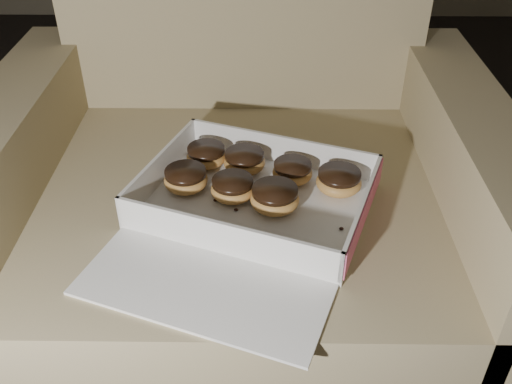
{
  "coord_description": "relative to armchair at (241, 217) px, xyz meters",
  "views": [
    {
      "loc": [
        -0.35,
        -0.68,
        0.99
      ],
      "look_at": [
        -0.36,
        0.07,
        0.45
      ],
      "focal_mm": 40.0,
      "sensor_mm": 36.0,
      "label": 1
    }
  ],
  "objects": [
    {
      "name": "donut_g",
      "position": [
        -0.01,
        -0.12,
        0.15
      ],
      "size": [
        0.07,
        0.07,
        0.04
      ],
      "color": "gold",
      "rests_on": "bakery_box"
    },
    {
      "name": "donut_a",
      "position": [
        -0.09,
        -0.09,
        0.15
      ],
      "size": [
        0.07,
        0.07,
        0.04
      ],
      "color": "gold",
      "rests_on": "bakery_box"
    },
    {
      "name": "bakery_box",
      "position": [
        0.02,
        -0.16,
        0.14
      ],
      "size": [
        0.47,
        0.51,
        0.06
      ],
      "rotation": [
        0.0,
        0.0,
        -0.35
      ],
      "color": "white",
      "rests_on": "armchair"
    },
    {
      "name": "armchair",
      "position": [
        0.0,
        0.0,
        0.0
      ],
      "size": [
        0.91,
        0.76,
        0.95
      ],
      "color": "#8B7F58",
      "rests_on": "floor"
    },
    {
      "name": "crumb_a",
      "position": [
        0.08,
        -0.25,
        0.14
      ],
      "size": [
        0.01,
        0.01,
        0.0
      ],
      "primitive_type": "ellipsoid",
      "color": "black",
      "rests_on": "bakery_box"
    },
    {
      "name": "donut_d",
      "position": [
        -0.06,
        -0.02,
        0.15
      ],
      "size": [
        0.07,
        0.07,
        0.04
      ],
      "color": "gold",
      "rests_on": "bakery_box"
    },
    {
      "name": "crumb_c",
      "position": [
        -0.16,
        -0.17,
        0.14
      ],
      "size": [
        0.01,
        0.01,
        0.0
      ],
      "primitive_type": "ellipsoid",
      "color": "black",
      "rests_on": "bakery_box"
    },
    {
      "name": "crumb_d",
      "position": [
        -0.04,
        -0.13,
        0.14
      ],
      "size": [
        0.01,
        0.01,
        0.0
      ],
      "primitive_type": "ellipsoid",
      "color": "black",
      "rests_on": "bakery_box"
    },
    {
      "name": "donut_b",
      "position": [
        0.09,
        -0.07,
        0.15
      ],
      "size": [
        0.07,
        0.07,
        0.04
      ],
      "color": "gold",
      "rests_on": "bakery_box"
    },
    {
      "name": "donut_e",
      "position": [
        0.17,
        -0.1,
        0.15
      ],
      "size": [
        0.08,
        0.08,
        0.04
      ],
      "color": "gold",
      "rests_on": "bakery_box"
    },
    {
      "name": "crumb_e",
      "position": [
        0.16,
        -0.2,
        0.14
      ],
      "size": [
        0.01,
        0.01,
        0.0
      ],
      "primitive_type": "ellipsoid",
      "color": "black",
      "rests_on": "bakery_box"
    },
    {
      "name": "crumb_b",
      "position": [
        -0.0,
        -0.15,
        0.14
      ],
      "size": [
        0.01,
        0.01,
        0.0
      ],
      "primitive_type": "ellipsoid",
      "color": "black",
      "rests_on": "bakery_box"
    },
    {
      "name": "donut_c",
      "position": [
        0.06,
        -0.15,
        0.15
      ],
      "size": [
        0.08,
        0.08,
        0.04
      ],
      "color": "gold",
      "rests_on": "bakery_box"
    },
    {
      "name": "donut_f",
      "position": [
        0.01,
        -0.04,
        0.15
      ],
      "size": [
        0.07,
        0.07,
        0.04
      ],
      "color": "gold",
      "rests_on": "bakery_box"
    }
  ]
}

